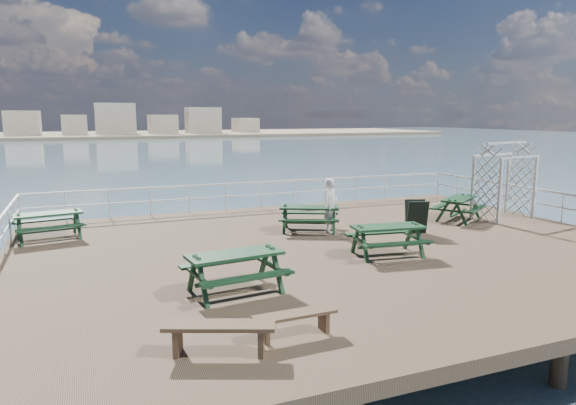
# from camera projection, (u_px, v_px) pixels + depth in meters

# --- Properties ---
(ground) EXTENTS (18.00, 14.00, 0.30)m
(ground) POSITION_uv_depth(u_px,v_px,m) (338.00, 252.00, 14.88)
(ground) COLOR brown
(ground) RESTS_ON ground
(sea_backdrop) EXTENTS (300.00, 300.00, 9.20)m
(sea_backdrop) POSITION_uv_depth(u_px,v_px,m) (155.00, 130.00, 142.16)
(sea_backdrop) COLOR #3F596B
(sea_backdrop) RESTS_ON ground
(railing) EXTENTS (17.77, 13.76, 1.10)m
(railing) POSITION_uv_depth(u_px,v_px,m) (301.00, 203.00, 17.03)
(railing) COLOR silver
(railing) RESTS_ON ground
(picnic_table_a) EXTENTS (2.16, 1.85, 0.94)m
(picnic_table_a) POSITION_uv_depth(u_px,v_px,m) (48.00, 220.00, 15.67)
(picnic_table_a) COLOR #12331B
(picnic_table_a) RESTS_ON ground
(picnic_table_b) EXTENTS (2.39, 2.22, 0.93)m
(picnic_table_b) POSITION_uv_depth(u_px,v_px,m) (309.00, 213.00, 16.80)
(picnic_table_b) COLOR #12331B
(picnic_table_b) RESTS_ON ground
(picnic_table_c) EXTENTS (2.42, 2.31, 0.92)m
(picnic_table_c) POSITION_uv_depth(u_px,v_px,m) (459.00, 204.00, 18.58)
(picnic_table_c) COLOR #12331B
(picnic_table_c) RESTS_ON ground
(picnic_table_d) EXTENTS (2.21, 1.86, 0.99)m
(picnic_table_d) POSITION_uv_depth(u_px,v_px,m) (235.00, 264.00, 10.96)
(picnic_table_d) COLOR #12331B
(picnic_table_d) RESTS_ON ground
(picnic_table_e) EXTENTS (2.11, 1.78, 0.94)m
(picnic_table_e) POSITION_uv_depth(u_px,v_px,m) (388.00, 234.00, 13.85)
(picnic_table_e) COLOR #12331B
(picnic_table_e) RESTS_ON ground
(flat_bench_near) EXTENTS (1.50, 0.40, 0.43)m
(flat_bench_near) POSITION_uv_depth(u_px,v_px,m) (295.00, 319.00, 8.80)
(flat_bench_near) COLOR brown
(flat_bench_near) RESTS_ON ground
(flat_bench_far) EXTENTS (1.80, 1.06, 0.51)m
(flat_bench_far) POSITION_uv_depth(u_px,v_px,m) (219.00, 331.00, 8.14)
(flat_bench_far) COLOR brown
(flat_bench_far) RESTS_ON ground
(trellis_arbor) EXTENTS (2.44, 1.60, 2.81)m
(trellis_arbor) POSITION_uv_depth(u_px,v_px,m) (504.00, 185.00, 18.81)
(trellis_arbor) COLOR silver
(trellis_arbor) RESTS_ON ground
(sandwich_board) EXTENTS (0.79, 0.68, 1.09)m
(sandwich_board) POSITION_uv_depth(u_px,v_px,m) (416.00, 217.00, 16.48)
(sandwich_board) COLOR black
(sandwich_board) RESTS_ON ground
(person) EXTENTS (0.76, 0.74, 1.76)m
(person) POSITION_uv_depth(u_px,v_px,m) (331.00, 205.00, 16.59)
(person) COLOR silver
(person) RESTS_ON ground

